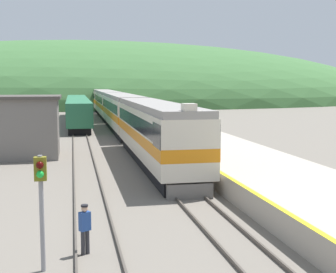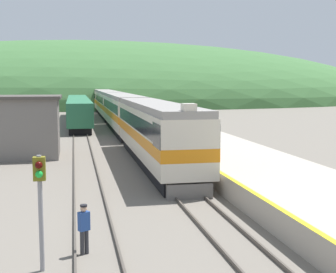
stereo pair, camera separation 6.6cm
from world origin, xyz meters
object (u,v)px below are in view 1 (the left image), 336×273
carriage_second (122,112)px  express_train_lead_car (155,131)px  carriage_fourth (99,98)px  siding_train (78,110)px  track_worker (85,226)px  signal_post_siding (41,188)px  carriage_third (107,103)px

carriage_second → express_train_lead_car: bearing=-90.0°
express_train_lead_car → carriage_second: bearing=90.0°
carriage_fourth → siding_train: (-4.85, -31.13, -0.56)m
express_train_lead_car → track_worker: size_ratio=11.89×
carriage_second → siding_train: bearing=109.3°
carriage_fourth → signal_post_siding: size_ratio=6.05×
siding_train → signal_post_siding: size_ratio=9.69×
carriage_fourth → track_worker: bearing=-93.6°
siding_train → express_train_lead_car: bearing=-82.3°
carriage_second → signal_post_siding: bearing=-99.4°
express_train_lead_car → carriage_second: (0.00, 22.03, -0.01)m
carriage_fourth → siding_train: carriage_fourth is taller
carriage_second → siding_train: (-4.85, 13.83, -0.56)m
carriage_second → track_worker: size_ratio=12.69×
carriage_third → signal_post_siding: carriage_third is taller
track_worker → carriage_fourth: bearing=86.4°
carriage_second → track_worker: carriage_second is taller
carriage_third → signal_post_siding: bearing=-96.0°
express_train_lead_car → track_worker: (-5.26, -16.25, -1.40)m
carriage_second → carriage_third: 22.48m
carriage_third → signal_post_siding: size_ratio=6.05×
carriage_fourth → siding_train: 31.51m
carriage_third → siding_train: carriage_third is taller
carriage_second → siding_train: 14.67m
express_train_lead_car → carriage_fourth: size_ratio=0.94×
carriage_fourth → track_worker: carriage_fourth is taller
carriage_fourth → signal_post_siding: 84.67m
express_train_lead_car → siding_train: size_ratio=0.58×
express_train_lead_car → signal_post_siding: size_ratio=5.66×
carriage_third → track_worker: bearing=-95.0°
siding_train → track_worker: size_ratio=20.34×
express_train_lead_car → signal_post_siding: bearing=-110.6°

